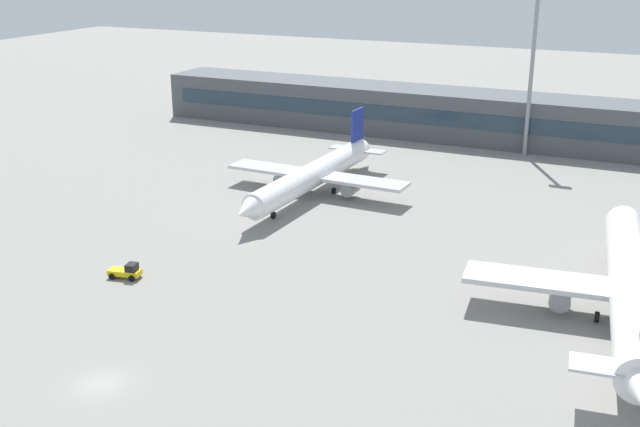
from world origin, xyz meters
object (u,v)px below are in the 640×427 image
object	(u,v)px
baggage_tug_yellow	(127,271)
floodlight_tower_west	(533,60)
airplane_mid	(313,175)
airplane_near	(630,283)

from	to	relation	value
baggage_tug_yellow	floodlight_tower_west	world-z (taller)	floodlight_tower_west
airplane_mid	baggage_tug_yellow	world-z (taller)	airplane_mid
baggage_tug_yellow	floodlight_tower_west	xyz separation A→B (m)	(29.73, 72.68, 15.79)
floodlight_tower_west	baggage_tug_yellow	bearing A→B (deg)	-112.25
airplane_near	floodlight_tower_west	world-z (taller)	floodlight_tower_west
airplane_near	baggage_tug_yellow	distance (m)	53.09
baggage_tug_yellow	airplane_near	bearing A→B (deg)	14.78
airplane_mid	baggage_tug_yellow	distance (m)	36.56
airplane_near	floodlight_tower_west	distance (m)	64.30
airplane_near	baggage_tug_yellow	bearing A→B (deg)	-165.22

